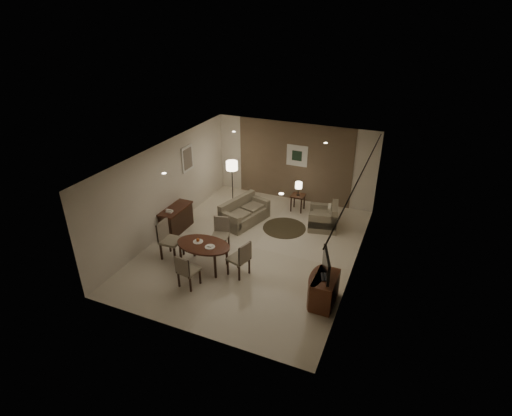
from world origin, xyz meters
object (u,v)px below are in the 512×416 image
at_px(dining_table, 204,255).
at_px(floor_lamp, 232,183).
at_px(chair_near, 189,270).
at_px(console_desk, 177,219).
at_px(tv_cabinet, 325,290).
at_px(side_table, 298,203).
at_px(chair_right, 238,258).
at_px(sofa, 245,212).
at_px(armchair, 323,216).
at_px(chair_far, 220,236).
at_px(chair_left, 171,240).

xyz_separation_m(dining_table, floor_lamp, (-0.97, 3.67, 0.42)).
bearing_deg(chair_near, console_desk, -42.21).
height_order(tv_cabinet, dining_table, tv_cabinet).
height_order(dining_table, side_table, dining_table).
bearing_deg(chair_right, tv_cabinet, 100.45).
bearing_deg(side_table, console_desk, -137.52).
relative_size(dining_table, sofa, 0.91).
relative_size(chair_near, armchair, 1.01).
bearing_deg(tv_cabinet, dining_table, 176.77).
xyz_separation_m(console_desk, floor_lamp, (0.71, 2.35, 0.38)).
bearing_deg(sofa, chair_far, -162.83).
bearing_deg(chair_far, floor_lamp, 96.27).
height_order(dining_table, sofa, sofa).
height_order(chair_far, chair_right, chair_right).
bearing_deg(tv_cabinet, sofa, 139.53).
bearing_deg(tv_cabinet, chair_right, 174.14).
bearing_deg(side_table, floor_lamp, -171.43).
bearing_deg(floor_lamp, chair_near, -77.06).
bearing_deg(floor_lamp, chair_far, -70.46).
distance_m(dining_table, armchair, 3.94).
bearing_deg(armchair, side_table, -138.95).
bearing_deg(chair_left, floor_lamp, -1.32).
bearing_deg(tv_cabinet, console_desk, 162.95).
bearing_deg(chair_right, side_table, -167.85).
bearing_deg(armchair, chair_far, -55.65).
bearing_deg(armchair, dining_table, -47.33).
xyz_separation_m(dining_table, chair_near, (0.06, -0.82, 0.11)).
bearing_deg(chair_near, chair_right, -127.01).
xyz_separation_m(chair_left, side_table, (2.24, 3.96, -0.25)).
distance_m(console_desk, side_table, 3.97).
height_order(tv_cabinet, chair_near, chair_near).
relative_size(sofa, armchair, 1.79).
relative_size(tv_cabinet, floor_lamp, 0.60).
xyz_separation_m(chair_near, armchair, (2.23, 4.02, -0.06)).
bearing_deg(armchair, sofa, -86.48).
bearing_deg(tv_cabinet, chair_near, -168.43).
distance_m(tv_cabinet, chair_right, 2.27).
distance_m(console_desk, chair_near, 2.77).
bearing_deg(side_table, chair_near, -103.75).
relative_size(chair_left, side_table, 1.90).
distance_m(chair_far, floor_lamp, 3.00).
bearing_deg(floor_lamp, armchair, -8.13).
relative_size(chair_right, floor_lamp, 0.63).
bearing_deg(chair_left, side_table, -30.39).
height_order(chair_near, armchair, chair_near).
relative_size(sofa, floor_lamp, 1.05).
distance_m(chair_far, sofa, 1.72).
distance_m(chair_left, side_table, 4.55).
bearing_deg(floor_lamp, dining_table, -75.16).
xyz_separation_m(dining_table, chair_left, (-1.00, 0.04, 0.19)).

